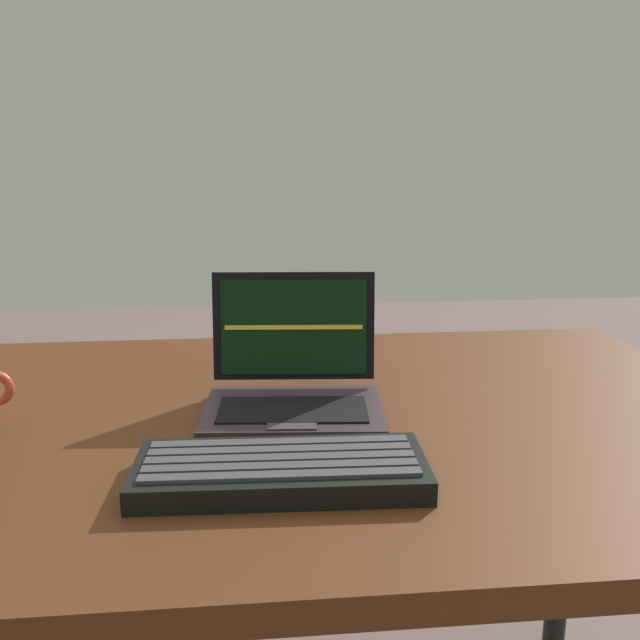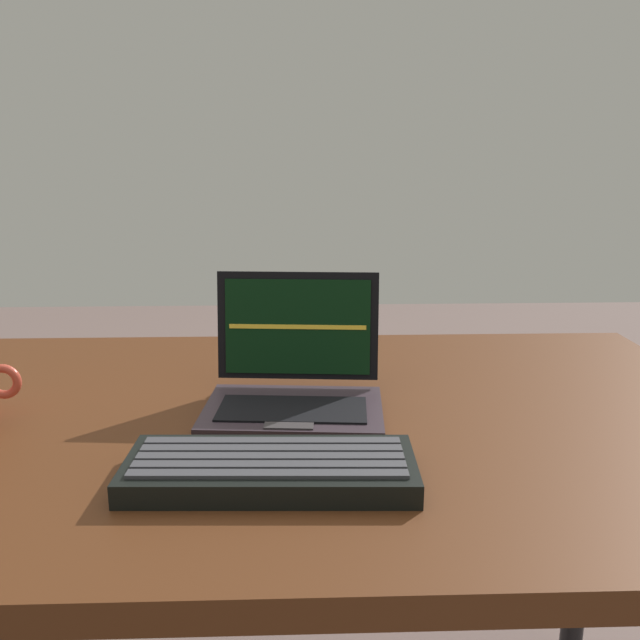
% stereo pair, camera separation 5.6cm
% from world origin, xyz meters
% --- Properties ---
extents(desk, '(1.37, 0.84, 0.75)m').
position_xyz_m(desk, '(0.00, 0.00, 0.68)').
color(desk, '#492511').
rests_on(desk, ground).
extents(laptop_front, '(0.27, 0.22, 0.19)m').
position_xyz_m(laptop_front, '(0.01, 0.01, 0.79)').
color(laptop_front, '#2F242C').
rests_on(laptop_front, desk).
extents(external_keyboard, '(0.34, 0.15, 0.03)m').
position_xyz_m(external_keyboard, '(-0.01, -0.21, 0.77)').
color(external_keyboard, black).
rests_on(external_keyboard, desk).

